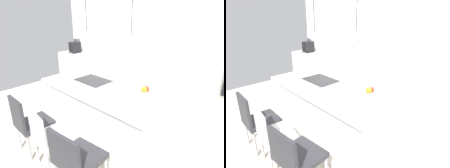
# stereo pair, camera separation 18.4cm
# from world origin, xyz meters

# --- Properties ---
(floor) EXTENTS (6.60, 6.60, 0.00)m
(floor) POSITION_xyz_m (0.00, 0.00, 0.00)
(floor) COLOR beige
(floor) RESTS_ON ground
(back_wall) EXTENTS (6.00, 0.10, 2.60)m
(back_wall) POSITION_xyz_m (0.00, 1.65, 1.30)
(back_wall) COLOR white
(back_wall) RESTS_ON ground
(kitchen_island) EXTENTS (2.06, 1.06, 0.90)m
(kitchen_island) POSITION_xyz_m (0.00, 0.00, 0.45)
(kitchen_island) COLOR white
(kitchen_island) RESTS_ON ground
(sink_basin) EXTENTS (0.56, 0.40, 0.02)m
(sink_basin) POSITION_xyz_m (-0.32, 0.00, 0.89)
(sink_basin) COLOR #2D2D30
(sink_basin) RESTS_ON kitchen_island
(faucet) EXTENTS (0.02, 0.17, 0.22)m
(faucet) POSITION_xyz_m (-0.32, 0.21, 1.04)
(faucet) COLOR silver
(faucet) RESTS_ON kitchen_island
(fruit_bowl) EXTENTS (0.31, 0.31, 0.13)m
(fruit_bowl) POSITION_xyz_m (0.62, 0.09, 0.94)
(fruit_bowl) COLOR beige
(fruit_bowl) RESTS_ON kitchen_island
(side_counter) EXTENTS (1.10, 0.60, 0.84)m
(side_counter) POSITION_xyz_m (-2.40, 1.28, 0.42)
(side_counter) COLOR white
(side_counter) RESTS_ON ground
(coffee_machine) EXTENTS (0.20, 0.35, 0.38)m
(coffee_machine) POSITION_xyz_m (-2.52, 1.28, 1.00)
(coffee_machine) COLOR black
(coffee_machine) RESTS_ON side_counter
(chair_near) EXTENTS (0.43, 0.46, 0.89)m
(chair_near) POSITION_xyz_m (-0.56, -1.02, 0.49)
(chair_near) COLOR #333338
(chair_near) RESTS_ON ground
(chair_middle) EXTENTS (0.50, 0.46, 0.86)m
(chair_middle) POSITION_xyz_m (-0.05, -1.01, 0.50)
(chair_middle) COLOR silver
(chair_middle) RESTS_ON ground
(chair_far) EXTENTS (0.51, 0.49, 0.86)m
(chair_far) POSITION_xyz_m (0.52, -1.01, 0.50)
(chair_far) COLOR #333338
(chair_far) RESTS_ON ground
(pendant_light_left) EXTENTS (0.16, 0.16, 0.76)m
(pendant_light_left) POSITION_xyz_m (-0.42, 0.00, 1.59)
(pendant_light_left) COLOR silver
(pendant_light_right) EXTENTS (0.16, 0.16, 0.76)m
(pendant_light_right) POSITION_xyz_m (0.42, 0.00, 1.59)
(pendant_light_right) COLOR silver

